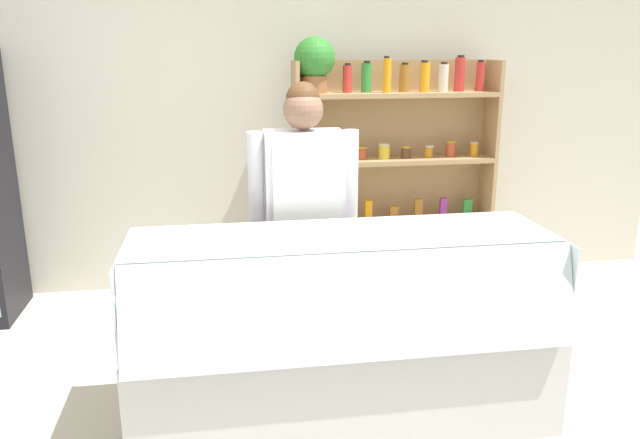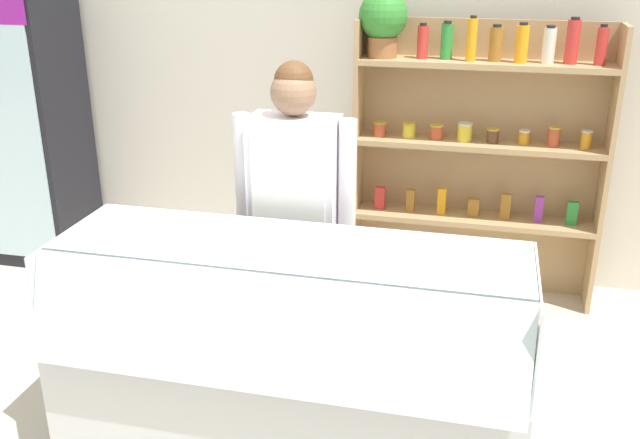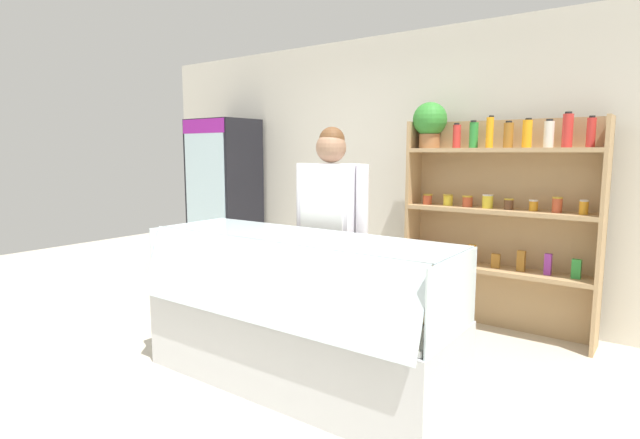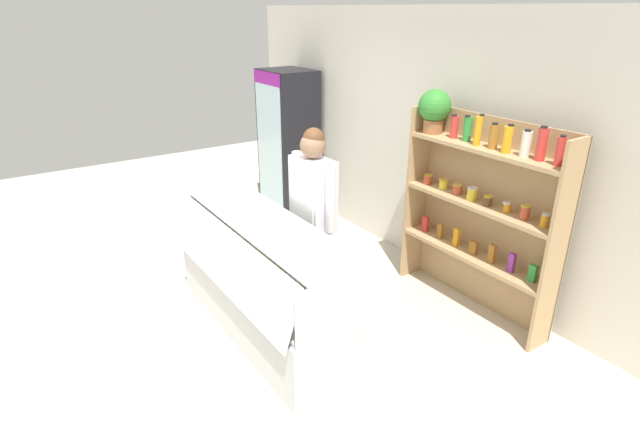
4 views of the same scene
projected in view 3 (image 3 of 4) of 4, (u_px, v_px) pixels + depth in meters
name	position (u px, v px, depth m)	size (l,w,h in m)	color
ground_plane	(259.00, 382.00, 3.38)	(12.00, 12.00, 0.00)	beige
back_wall	(410.00, 171.00, 5.00)	(6.80, 0.10, 2.70)	beige
drinks_fridge	(224.00, 200.00, 6.02)	(0.73, 0.61, 1.92)	black
shelving_unit	(488.00, 199.00, 4.27)	(1.59, 0.30, 1.98)	tan
deli_display_case	(296.00, 338.00, 3.31)	(2.14, 0.79, 1.01)	silver
shop_clerk	(330.00, 221.00, 3.74)	(0.64, 0.25, 1.73)	#383D51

